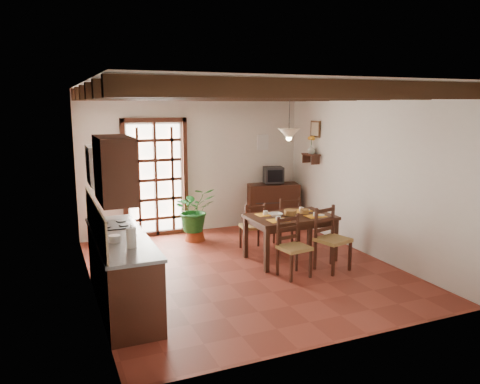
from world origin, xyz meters
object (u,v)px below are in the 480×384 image
chair_far_right (287,230)px  crt_tv (274,175)px  sideboard (273,205)px  potted_plant (194,211)px  pendant_lamp (289,133)px  chair_far_left (253,235)px  kitchen_counter (121,270)px  chair_near_right (332,251)px  dining_table (290,221)px  chair_near_left (293,258)px

chair_far_right → crt_tv: crt_tv is taller
sideboard → potted_plant: size_ratio=0.48×
pendant_lamp → chair_far_right: bearing=61.8°
chair_far_right → sideboard: 1.43m
chair_far_right → sideboard: chair_far_right is taller
chair_far_left → sideboard: sideboard is taller
kitchen_counter → sideboard: size_ratio=2.13×
sideboard → crt_tv: crt_tv is taller
chair_near_right → sideboard: size_ratio=0.93×
sideboard → crt_tv: (0.00, -0.01, 0.64)m
chair_near_right → kitchen_counter: bearing=165.7°
dining_table → chair_far_right: chair_far_right is taller
chair_far_right → chair_near_left: bearing=72.5°
dining_table → sideboard: bearing=69.2°
dining_table → chair_far_left: size_ratio=1.62×
kitchen_counter → chair_near_left: 2.52m
kitchen_counter → chair_near_right: kitchen_counter is taller
kitchen_counter → potted_plant: potted_plant is taller
chair_near_right → potted_plant: 2.79m
pendant_lamp → dining_table: bearing=-90.0°
sideboard → potted_plant: potted_plant is taller
chair_near_right → pendant_lamp: 1.97m
sideboard → kitchen_counter: bearing=-128.0°
chair_near_left → crt_tv: bearing=60.7°
chair_near_left → potted_plant: bearing=100.1°
dining_table → chair_far_right: 0.86m
potted_plant → chair_near_right: bearing=-58.0°
chair_near_left → dining_table: bearing=56.8°
dining_table → pendant_lamp: size_ratio=1.65×
chair_far_right → crt_tv: (0.41, 1.36, 0.80)m
kitchen_counter → chair_far_right: 3.50m
chair_near_left → chair_far_right: 1.56m
chair_near_left → pendant_lamp: 2.00m
kitchen_counter → chair_near_right: (3.20, 0.06, -0.17)m
dining_table → sideboard: (0.74, 2.07, -0.20)m
chair_far_left → sideboard: 1.77m
chair_near_left → pendant_lamp: (0.33, 0.81, 1.80)m
kitchen_counter → potted_plant: 2.97m
crt_tv → chair_far_left: bearing=-113.9°
sideboard → pendant_lamp: size_ratio=1.25×
dining_table → sideboard: 2.21m
dining_table → sideboard: sideboard is taller
chair_near_left → chair_near_right: (0.68, 0.02, 0.02)m
dining_table → chair_far_right: bearing=64.1°
dining_table → pendant_lamp: bearing=88.8°
potted_plant → dining_table: bearing=-56.1°
chair_far_right → potted_plant: 1.75m
chair_near_left → crt_tv: crt_tv is taller
dining_table → pendant_lamp: (0.00, 0.10, 1.43)m
chair_far_right → sideboard: size_ratio=0.86×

